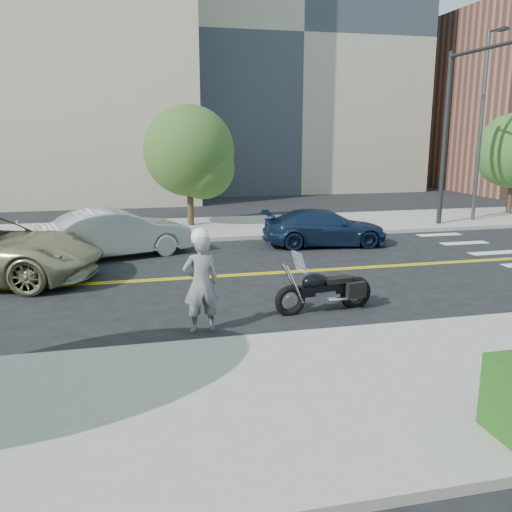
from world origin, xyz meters
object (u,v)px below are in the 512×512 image
object	(u,v)px
motorcycle	(325,280)
parked_car_blue	(325,228)
parked_car_silver	(117,233)
motorcyclist	(201,281)

from	to	relation	value
motorcycle	parked_car_blue	world-z (taller)	motorcycle
parked_car_silver	parked_car_blue	distance (m)	7.20
parked_car_silver	parked_car_blue	xyz separation A→B (m)	(7.19, 0.20, -0.14)
motorcyclist	parked_car_blue	distance (m)	9.35
motorcycle	parked_car_silver	xyz separation A→B (m)	(-4.65, 6.72, 0.08)
motorcyclist	motorcycle	distance (m)	2.99
motorcycle	parked_car_blue	xyz separation A→B (m)	(2.54, 6.92, -0.06)
motorcycle	parked_car_blue	size ratio (longest dim) A/B	0.52
motorcycle	motorcyclist	bearing A→B (deg)	-174.66
parked_car_silver	motorcycle	bearing A→B (deg)	-164.12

